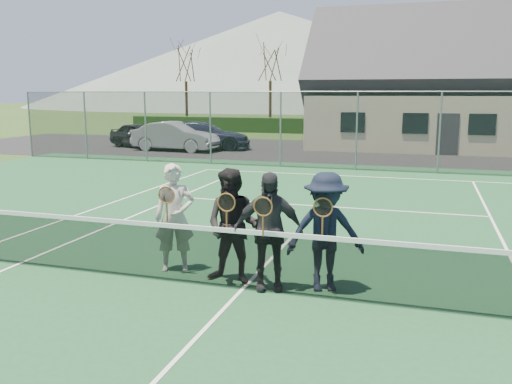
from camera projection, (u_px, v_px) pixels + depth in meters
The scene contains 19 objects.
ground at pixel (372, 153), 26.97m from camera, with size 220.00×220.00×0.00m, color #284418.
court_surface at pixel (242, 290), 8.20m from camera, with size 30.00×30.00×0.02m, color #1C4C2B.
tarmac_carpark at pixel (294, 150), 28.15m from camera, with size 40.00×12.00×0.01m, color black.
hedge_row at pixel (389, 127), 38.13m from camera, with size 40.00×1.20×1.10m, color black.
hill_west at pixel (279, 60), 103.08m from camera, with size 110.00×110.00×18.00m, color slate.
car_a at pixel (141, 135), 29.43m from camera, with size 1.59×3.96×1.35m, color black.
car_b at pixel (176, 136), 27.76m from camera, with size 1.58×4.53×1.49m, color #93949B.
car_c at pixel (203, 136), 28.50m from camera, with size 2.04×5.01×1.46m, color #1A1E34.
court_markings at pixel (242, 289), 8.20m from camera, with size 11.03×23.83×0.01m.
tennis_net at pixel (242, 257), 8.11m from camera, with size 11.68×0.08×1.10m.
perimeter_fence at pixel (357, 131), 20.60m from camera, with size 30.07×0.07×3.02m.
clubhouse at pixel (458, 73), 28.82m from camera, with size 15.60×8.20×7.70m.
tree_a at pixel (186, 56), 42.84m from camera, with size 3.20×3.20×7.77m.
tree_b at pixel (270, 54), 40.77m from camera, with size 3.20×3.20×7.77m.
tree_c at pixel (423, 51), 37.53m from camera, with size 3.20×3.20×7.77m.
player_a at pixel (175, 217), 8.98m from camera, with size 0.77×0.66×1.80m.
player_b at pixel (233, 226), 8.40m from camera, with size 0.91×0.73×1.80m.
player_c at pixel (268, 231), 8.10m from camera, with size 1.14×0.74×1.80m.
player_d at pixel (326, 232), 8.04m from camera, with size 1.32×1.04×1.80m.
Camera 1 is at (2.53, -7.38, 2.96)m, focal length 38.00 mm.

